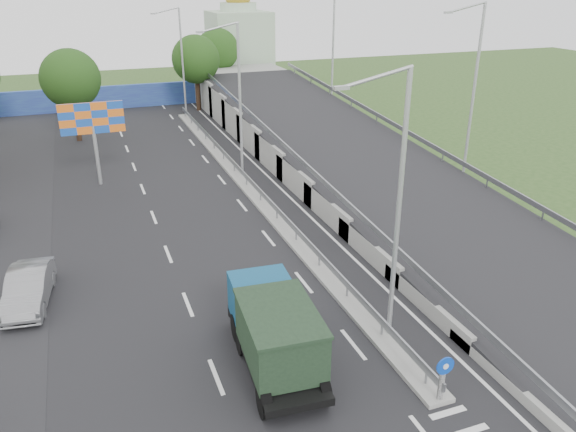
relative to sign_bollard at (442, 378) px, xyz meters
name	(u,v)px	position (x,y,z in m)	size (l,w,h in m)	color
road_surface	(217,216)	(-3.00, 17.83, -1.03)	(26.00, 90.00, 0.04)	black
median	(247,186)	(0.00, 21.83, -0.93)	(1.00, 44.00, 0.20)	gray
overpass_ramp	(350,150)	(7.50, 21.83, 0.72)	(10.00, 50.00, 3.50)	gray
median_guardrail	(246,177)	(0.00, 21.83, -0.28)	(0.09, 44.00, 0.71)	gray
sign_bollard	(442,378)	(0.00, 0.00, 0.00)	(0.64, 0.23, 1.67)	black
lamp_post_near	(395,198)	(0.11, 3.83, 4.77)	(2.74, 0.18, 10.08)	#B2B5B7
lamp_post_mid	(237,94)	(0.11, 23.83, 4.77)	(2.74, 0.18, 10.08)	#B2B5B7
lamp_post_far	(180,56)	(0.11, 43.83, 4.77)	(2.74, 0.18, 10.08)	#B2B5B7
blue_wall	(134,96)	(-4.00, 49.83, 0.17)	(30.00, 0.50, 2.40)	#293297
church	(239,43)	(10.00, 57.83, 4.28)	(7.00, 7.00, 13.80)	#B2CCAD
billboard	(92,123)	(-9.00, 25.83, 3.15)	(4.00, 0.24, 5.50)	#B2B5B7
tree_left_mid	(70,79)	(-10.00, 37.83, 4.14)	(4.80, 4.80, 7.60)	black
tree_median_far	(196,59)	(2.00, 45.83, 4.14)	(4.80, 4.80, 7.60)	black
tree_ramp_far	(218,50)	(6.00, 52.83, 4.14)	(4.80, 4.80, 7.60)	black
dump_truck	(274,329)	(-4.36, 3.82, 0.47)	(2.72, 6.29, 2.71)	black
parked_car_b	(28,288)	(-12.72, 11.30, -0.29)	(1.57, 4.52, 1.49)	gray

